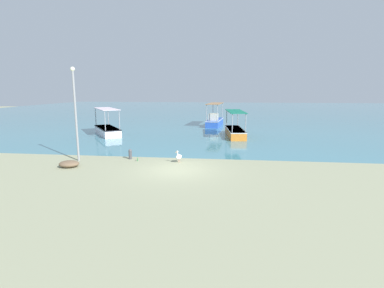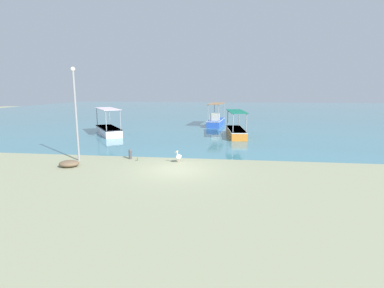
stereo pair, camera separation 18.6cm
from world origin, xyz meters
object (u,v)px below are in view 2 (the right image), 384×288
object	(u,v)px
lamp_post	(76,109)
net_pile	(69,164)
fishing_boat_near_right	(216,121)
glass_bottle	(137,159)
fishing_boat_outer	(236,131)
fishing_boat_far_left	(108,129)
mooring_bollard	(130,154)
pelican	(179,157)

from	to	relation	value
lamp_post	net_pile	xyz separation A→B (m)	(0.24, -1.65, -3.16)
fishing_boat_near_right	net_pile	distance (m)	23.23
glass_bottle	fishing_boat_outer	bearing A→B (deg)	60.41
lamp_post	glass_bottle	size ratio (longest dim) A/B	22.24
fishing_boat_far_left	lamp_post	distance (m)	11.76
fishing_boat_far_left	glass_bottle	bearing A→B (deg)	-58.76
mooring_bollard	fishing_boat_near_right	bearing A→B (deg)	76.37
fishing_boat_near_right	lamp_post	distance (m)	21.93
lamp_post	net_pile	size ratio (longest dim) A/B	5.00
mooring_bollard	fishing_boat_outer	bearing A→B (deg)	56.68
fishing_boat_near_right	mooring_bollard	size ratio (longest dim) A/B	8.73
fishing_boat_outer	net_pile	world-z (taller)	fishing_boat_outer
fishing_boat_near_right	fishing_boat_far_left	distance (m)	14.00
lamp_post	fishing_boat_outer	bearing A→B (deg)	48.55
fishing_boat_near_right	mooring_bollard	distance (m)	19.97
fishing_boat_far_left	glass_bottle	xyz separation A→B (m)	(6.54, -10.78, -0.45)
fishing_boat_outer	lamp_post	size ratio (longest dim) A/B	1.02
pelican	net_pile	size ratio (longest dim) A/B	0.67
lamp_post	net_pile	bearing A→B (deg)	-81.59
lamp_post	pelican	bearing A→B (deg)	2.79
fishing_boat_outer	mooring_bollard	bearing A→B (deg)	-123.32
mooring_bollard	glass_bottle	size ratio (longest dim) A/B	2.52
fishing_boat_near_right	fishing_boat_outer	distance (m)	8.87
mooring_bollard	net_pile	world-z (taller)	mooring_bollard
net_pile	glass_bottle	world-z (taller)	net_pile
lamp_post	mooring_bollard	xyz separation A→B (m)	(3.22, 0.87, -3.00)
lamp_post	fishing_boat_far_left	bearing A→B (deg)	103.45
net_pile	fishing_boat_far_left	bearing A→B (deg)	102.80
fishing_boat_far_left	pelican	bearing A→B (deg)	-49.32
fishing_boat_near_right	fishing_boat_far_left	size ratio (longest dim) A/B	1.09
fishing_boat_far_left	glass_bottle	world-z (taller)	fishing_boat_far_left
pelican	net_pile	bearing A→B (deg)	-162.80
fishing_boat_outer	lamp_post	distance (m)	15.92
fishing_boat_outer	mooring_bollard	size ratio (longest dim) A/B	9.01
fishing_boat_near_right	lamp_post	size ratio (longest dim) A/B	0.99
fishing_boat_outer	pelican	distance (m)	12.02
mooring_bollard	net_pile	bearing A→B (deg)	-139.79
fishing_boat_far_left	net_pile	world-z (taller)	fishing_boat_far_left
fishing_boat_near_right	pelican	world-z (taller)	fishing_boat_near_right
pelican	glass_bottle	world-z (taller)	pelican
fishing_boat_near_right	net_pile	size ratio (longest dim) A/B	4.95
fishing_boat_near_right	fishing_boat_outer	bearing A→B (deg)	-73.99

